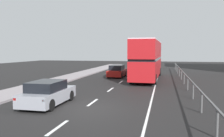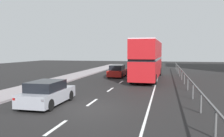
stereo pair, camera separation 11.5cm
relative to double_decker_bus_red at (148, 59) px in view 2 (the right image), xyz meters
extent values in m
cube|color=black|center=(-2.44, -13.99, -2.36)|extent=(73.45, 120.00, 0.10)
cube|color=silver|center=(-2.44, -17.42, -2.31)|extent=(0.16, 1.96, 0.01)
cube|color=silver|center=(-2.44, -12.63, -2.31)|extent=(0.16, 1.96, 0.01)
cube|color=silver|center=(-2.44, -7.84, -2.31)|extent=(0.16, 1.96, 0.01)
cube|color=silver|center=(-2.44, -3.05, -2.31)|extent=(0.16, 1.96, 0.01)
cube|color=silver|center=(-2.44, 1.74, -2.31)|extent=(0.16, 1.96, 0.01)
cube|color=silver|center=(-2.44, 6.53, -2.31)|extent=(0.16, 1.96, 0.01)
cube|color=silver|center=(-2.44, 11.32, -2.31)|extent=(0.16, 1.96, 0.01)
cube|color=silver|center=(-2.44, 16.11, -2.31)|extent=(0.16, 1.96, 0.01)
cube|color=silver|center=(1.05, -4.99, -2.31)|extent=(0.12, 46.00, 0.01)
cube|color=#525252|center=(3.68, -4.99, -1.27)|extent=(0.08, 42.00, 0.08)
cylinder|color=#525252|center=(3.68, -17.24, -1.79)|extent=(0.10, 0.10, 1.04)
cylinder|color=#525252|center=(3.68, -13.74, -1.79)|extent=(0.10, 0.10, 1.04)
cylinder|color=#525252|center=(3.68, -10.24, -1.79)|extent=(0.10, 0.10, 1.04)
cylinder|color=#525252|center=(3.68, -6.74, -1.79)|extent=(0.10, 0.10, 1.04)
cylinder|color=#525252|center=(3.68, -3.24, -1.79)|extent=(0.10, 0.10, 1.04)
cylinder|color=#525252|center=(3.68, 0.26, -1.79)|extent=(0.10, 0.10, 1.04)
cylinder|color=#525252|center=(3.68, 3.76, -1.79)|extent=(0.10, 0.10, 1.04)
cylinder|color=#525252|center=(3.68, 7.26, -1.79)|extent=(0.10, 0.10, 1.04)
cylinder|color=#525252|center=(3.68, 10.76, -1.79)|extent=(0.10, 0.10, 1.04)
cylinder|color=#525252|center=(3.68, 14.26, -1.79)|extent=(0.10, 0.10, 1.04)
cube|color=#AE161A|center=(0.00, -0.01, -1.04)|extent=(2.79, 11.56, 1.83)
cube|color=black|center=(0.00, -0.01, -0.01)|extent=(2.80, 11.10, 0.24)
cube|color=#AE161A|center=(0.00, -0.01, 1.01)|extent=(2.79, 11.56, 1.79)
cube|color=silver|center=(0.00, -0.01, 1.95)|extent=(2.74, 11.33, 0.10)
cube|color=black|center=(0.18, 5.71, -0.95)|extent=(2.20, 0.11, 1.28)
cube|color=yellow|center=(0.18, 5.71, 1.46)|extent=(1.47, 0.08, 0.28)
cylinder|color=black|center=(-0.99, 4.37, -1.81)|extent=(0.31, 1.01, 1.00)
cylinder|color=black|center=(1.25, 4.30, -1.81)|extent=(0.31, 1.01, 1.00)
cylinder|color=black|center=(-1.25, -4.12, -1.81)|extent=(0.31, 1.01, 1.00)
cylinder|color=black|center=(0.99, -4.18, -1.81)|extent=(0.31, 1.01, 1.00)
cube|color=gray|center=(-4.80, -13.77, -1.78)|extent=(1.84, 4.10, 0.69)
cube|color=black|center=(-4.80, -13.97, -1.17)|extent=(1.61, 2.26, 0.55)
cube|color=red|center=(-5.59, -15.79, -1.61)|extent=(0.16, 0.06, 0.12)
cube|color=red|center=(-3.98, -15.77, -1.61)|extent=(0.16, 0.06, 0.12)
cylinder|color=black|center=(-5.63, -12.43, -1.99)|extent=(0.21, 0.64, 0.64)
cylinder|color=black|center=(-3.98, -12.41, -1.99)|extent=(0.21, 0.64, 0.64)
cylinder|color=black|center=(-5.61, -15.12, -1.99)|extent=(0.21, 0.64, 0.64)
cylinder|color=black|center=(-3.96, -15.10, -1.99)|extent=(0.21, 0.64, 0.64)
cube|color=#A01814|center=(-3.75, 1.47, -1.78)|extent=(1.75, 4.17, 0.69)
cube|color=black|center=(-3.76, 1.26, -1.14)|extent=(1.52, 2.30, 0.59)
cube|color=red|center=(-4.53, -0.57, -1.61)|extent=(0.16, 0.06, 0.12)
cube|color=red|center=(-3.03, -0.59, -1.61)|extent=(0.16, 0.06, 0.12)
cylinder|color=black|center=(-4.51, 2.85, -1.99)|extent=(0.21, 0.64, 0.64)
cylinder|color=black|center=(-2.97, 2.84, -1.99)|extent=(0.21, 0.64, 0.64)
cylinder|color=black|center=(-4.54, 0.10, -1.99)|extent=(0.21, 0.64, 0.64)
cylinder|color=black|center=(-3.00, 0.08, -1.99)|extent=(0.21, 0.64, 0.64)
camera|label=1|loc=(1.77, -25.97, 0.82)|focal=36.99mm
camera|label=2|loc=(1.88, -25.95, 0.82)|focal=36.99mm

